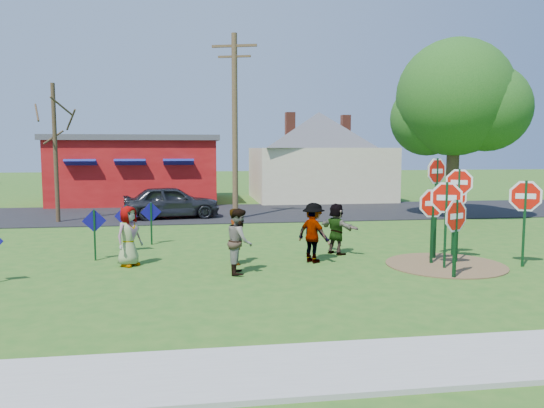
{
  "coord_description": "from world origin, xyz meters",
  "views": [
    {
      "loc": [
        -2.26,
        -14.3,
        3.17
      ],
      "look_at": [
        0.03,
        1.05,
        1.53
      ],
      "focal_mm": 35.0,
      "sensor_mm": 36.0,
      "label": 1
    }
  ],
  "objects_px": {
    "stop_sign_d": "(454,202)",
    "suv": "(171,202)",
    "stop_sign_a": "(446,205)",
    "stop_sign_b": "(436,182)",
    "leafy_tree": "(458,104)",
    "stop_sign_c": "(459,193)",
    "utility_pole": "(235,123)",
    "person_b": "(236,236)",
    "person_a": "(129,236)"
  },
  "relations": [
    {
      "from": "stop_sign_d",
      "to": "suv",
      "type": "distance_m",
      "value": 12.95
    },
    {
      "from": "stop_sign_a",
      "to": "stop_sign_b",
      "type": "distance_m",
      "value": 1.37
    },
    {
      "from": "stop_sign_a",
      "to": "stop_sign_d",
      "type": "height_order",
      "value": "stop_sign_a"
    },
    {
      "from": "stop_sign_a",
      "to": "leafy_tree",
      "type": "height_order",
      "value": "leafy_tree"
    },
    {
      "from": "stop_sign_c",
      "to": "utility_pole",
      "type": "height_order",
      "value": "utility_pole"
    },
    {
      "from": "stop_sign_d",
      "to": "leafy_tree",
      "type": "relative_size",
      "value": 0.29
    },
    {
      "from": "stop_sign_b",
      "to": "stop_sign_d",
      "type": "height_order",
      "value": "stop_sign_b"
    },
    {
      "from": "stop_sign_a",
      "to": "stop_sign_b",
      "type": "bearing_deg",
      "value": 95.4
    },
    {
      "from": "stop_sign_a",
      "to": "utility_pole",
      "type": "relative_size",
      "value": 0.3
    },
    {
      "from": "utility_pole",
      "to": "leafy_tree",
      "type": "distance_m",
      "value": 9.79
    },
    {
      "from": "person_b",
      "to": "leafy_tree",
      "type": "bearing_deg",
      "value": -62.47
    },
    {
      "from": "person_b",
      "to": "utility_pole",
      "type": "distance_m",
      "value": 9.86
    },
    {
      "from": "utility_pole",
      "to": "suv",
      "type": "bearing_deg",
      "value": 166.3
    },
    {
      "from": "stop_sign_a",
      "to": "person_a",
      "type": "height_order",
      "value": "stop_sign_a"
    },
    {
      "from": "stop_sign_a",
      "to": "leafy_tree",
      "type": "bearing_deg",
      "value": 80.4
    },
    {
      "from": "stop_sign_b",
      "to": "stop_sign_c",
      "type": "distance_m",
      "value": 0.73
    },
    {
      "from": "stop_sign_d",
      "to": "person_a",
      "type": "distance_m",
      "value": 9.32
    },
    {
      "from": "stop_sign_c",
      "to": "person_b",
      "type": "height_order",
      "value": "stop_sign_c"
    },
    {
      "from": "stop_sign_d",
      "to": "suv",
      "type": "relative_size",
      "value": 0.53
    },
    {
      "from": "utility_pole",
      "to": "leafy_tree",
      "type": "relative_size",
      "value": 1.03
    },
    {
      "from": "stop_sign_a",
      "to": "leafy_tree",
      "type": "relative_size",
      "value": 0.31
    },
    {
      "from": "stop_sign_d",
      "to": "utility_pole",
      "type": "relative_size",
      "value": 0.28
    },
    {
      "from": "stop_sign_d",
      "to": "utility_pole",
      "type": "distance_m",
      "value": 10.99
    },
    {
      "from": "stop_sign_c",
      "to": "utility_pole",
      "type": "bearing_deg",
      "value": 149.85
    },
    {
      "from": "stop_sign_d",
      "to": "leafy_tree",
      "type": "height_order",
      "value": "leafy_tree"
    },
    {
      "from": "stop_sign_b",
      "to": "suv",
      "type": "bearing_deg",
      "value": 103.53
    },
    {
      "from": "stop_sign_b",
      "to": "person_b",
      "type": "relative_size",
      "value": 1.97
    },
    {
      "from": "suv",
      "to": "stop_sign_a",
      "type": "bearing_deg",
      "value": -154.0
    },
    {
      "from": "stop_sign_a",
      "to": "suv",
      "type": "distance_m",
      "value": 13.57
    },
    {
      "from": "stop_sign_d",
      "to": "stop_sign_a",
      "type": "bearing_deg",
      "value": -109.74
    },
    {
      "from": "stop_sign_c",
      "to": "stop_sign_d",
      "type": "height_order",
      "value": "stop_sign_c"
    },
    {
      "from": "stop_sign_c",
      "to": "leafy_tree",
      "type": "height_order",
      "value": "leafy_tree"
    },
    {
      "from": "person_a",
      "to": "person_b",
      "type": "distance_m",
      "value": 2.87
    },
    {
      "from": "stop_sign_a",
      "to": "suv",
      "type": "bearing_deg",
      "value": 142.71
    },
    {
      "from": "person_b",
      "to": "utility_pole",
      "type": "xyz_separation_m",
      "value": [
        0.73,
        9.18,
        3.51
      ]
    },
    {
      "from": "stop_sign_a",
      "to": "stop_sign_d",
      "type": "distance_m",
      "value": 1.86
    },
    {
      "from": "stop_sign_c",
      "to": "person_a",
      "type": "relative_size",
      "value": 1.68
    },
    {
      "from": "person_a",
      "to": "leafy_tree",
      "type": "bearing_deg",
      "value": -19.31
    },
    {
      "from": "stop_sign_d",
      "to": "suv",
      "type": "height_order",
      "value": "stop_sign_d"
    },
    {
      "from": "stop_sign_c",
      "to": "stop_sign_d",
      "type": "relative_size",
      "value": 1.21
    },
    {
      "from": "stop_sign_b",
      "to": "stop_sign_d",
      "type": "distance_m",
      "value": 1.01
    },
    {
      "from": "suv",
      "to": "leafy_tree",
      "type": "height_order",
      "value": "leafy_tree"
    },
    {
      "from": "stop_sign_c",
      "to": "suv",
      "type": "distance_m",
      "value": 13.45
    },
    {
      "from": "stop_sign_c",
      "to": "person_b",
      "type": "relative_size",
      "value": 1.78
    },
    {
      "from": "stop_sign_b",
      "to": "utility_pole",
      "type": "height_order",
      "value": "utility_pole"
    },
    {
      "from": "stop_sign_c",
      "to": "suv",
      "type": "xyz_separation_m",
      "value": [
        -8.21,
        10.59,
        -1.16
      ]
    },
    {
      "from": "stop_sign_c",
      "to": "stop_sign_d",
      "type": "distance_m",
      "value": 0.99
    },
    {
      "from": "stop_sign_a",
      "to": "stop_sign_c",
      "type": "xyz_separation_m",
      "value": [
        0.7,
        0.68,
        0.25
      ]
    },
    {
      "from": "utility_pole",
      "to": "stop_sign_c",
      "type": "bearing_deg",
      "value": -61.51
    },
    {
      "from": "stop_sign_d",
      "to": "person_a",
      "type": "xyz_separation_m",
      "value": [
        -9.29,
        0.03,
        -0.79
      ]
    }
  ]
}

